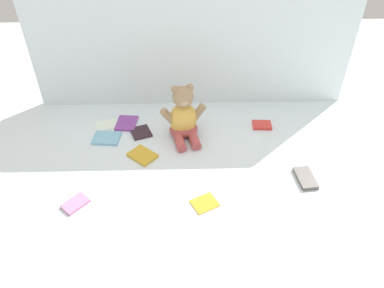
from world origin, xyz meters
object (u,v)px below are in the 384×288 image
at_px(book_case_2, 127,123).
at_px(book_case_3, 142,155).
at_px(book_case_5, 305,178).
at_px(book_case_6, 107,138).
at_px(teddy_bear, 184,118).
at_px(book_case_0, 262,125).
at_px(book_case_7, 75,204).
at_px(book_case_4, 107,125).
at_px(book_case_8, 141,132).
at_px(book_case_1, 205,203).

bearing_deg(book_case_2, book_case_3, 117.09).
xyz_separation_m(book_case_5, book_case_6, (-0.86, 0.30, -0.00)).
distance_m(teddy_bear, book_case_0, 0.40).
height_order(book_case_3, book_case_7, book_case_3).
distance_m(book_case_5, book_case_7, 0.92).
xyz_separation_m(book_case_4, book_case_8, (0.17, -0.07, 0.00)).
relative_size(book_case_6, book_case_7, 1.27).
xyz_separation_m(book_case_3, book_case_6, (-0.18, 0.13, -0.00)).
relative_size(book_case_0, book_case_2, 0.74).
bearing_deg(book_case_2, book_case_8, 140.35).
bearing_deg(teddy_bear, book_case_1, -91.79).
bearing_deg(teddy_bear, book_case_7, -145.78).
bearing_deg(book_case_1, book_case_5, 78.67).
bearing_deg(book_case_6, book_case_2, -28.54).
bearing_deg(book_case_4, book_case_2, 76.06).
bearing_deg(book_case_0, teddy_bear, 102.50).
distance_m(book_case_0, book_case_3, 0.61).
relative_size(book_case_0, book_case_7, 0.93).
bearing_deg(book_case_7, book_case_4, -52.49).
bearing_deg(book_case_5, book_case_4, 149.52).
xyz_separation_m(book_case_6, book_case_7, (-0.06, -0.41, 0.00)).
bearing_deg(book_case_0, book_case_3, 114.30).
relative_size(book_case_2, book_case_4, 1.13).
xyz_separation_m(book_case_1, book_case_5, (0.42, 0.12, 0.00)).
distance_m(book_case_2, book_case_5, 0.88).
distance_m(book_case_1, book_case_3, 0.39).
bearing_deg(book_case_8, book_case_3, -104.10).
distance_m(teddy_bear, book_case_2, 0.31).
bearing_deg(teddy_bear, book_case_5, -44.18).
height_order(book_case_6, book_case_8, book_case_6).
xyz_separation_m(book_case_7, book_case_8, (0.21, 0.45, -0.00)).
bearing_deg(book_case_4, book_case_1, 22.78).
height_order(book_case_3, book_case_5, book_case_5).
bearing_deg(book_case_8, book_case_7, -136.49).
distance_m(book_case_5, book_case_6, 0.91).
relative_size(teddy_bear, book_case_0, 2.91).
height_order(book_case_5, book_case_8, book_case_5).
distance_m(teddy_bear, book_case_3, 0.26).
relative_size(book_case_3, book_case_5, 0.93).
bearing_deg(book_case_8, book_case_4, 136.68).
xyz_separation_m(book_case_0, book_case_8, (-0.59, -0.04, -0.00)).
height_order(book_case_2, book_case_8, same).
distance_m(book_case_3, book_case_6, 0.22).
height_order(book_case_0, book_case_7, book_case_0).
relative_size(book_case_7, book_case_8, 1.00).
relative_size(teddy_bear, book_case_6, 2.12).
bearing_deg(book_case_7, book_case_3, -88.40).
bearing_deg(teddy_bear, book_case_3, -151.77).
relative_size(teddy_bear, book_case_4, 2.44).
bearing_deg(book_case_0, book_case_8, 97.72).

